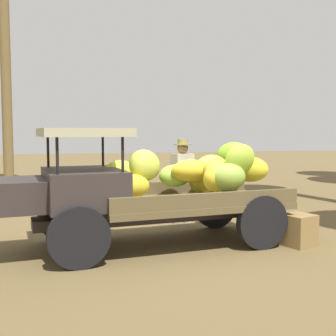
% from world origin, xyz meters
% --- Properties ---
extents(ground_plane, '(60.00, 60.00, 0.00)m').
position_xyz_m(ground_plane, '(0.00, 0.00, 0.00)').
color(ground_plane, brown).
extents(truck, '(4.58, 2.17, 1.86)m').
position_xyz_m(truck, '(-0.03, 0.30, 0.95)').
color(truck, '#342B29').
rests_on(truck, ground).
extents(farmer, '(0.55, 0.51, 1.67)m').
position_xyz_m(farmer, '(-1.05, -1.20, 0.95)').
color(farmer, '#BBB7AC').
rests_on(farmer, ground).
extents(wooden_crate, '(0.58, 0.57, 0.50)m').
position_xyz_m(wooden_crate, '(-2.37, 0.90, 0.25)').
color(wooden_crate, olive).
rests_on(wooden_crate, ground).
extents(loose_banana_bunch, '(0.72, 0.66, 0.30)m').
position_xyz_m(loose_banana_bunch, '(-1.89, -2.12, 0.15)').
color(loose_banana_bunch, gold).
rests_on(loose_banana_bunch, ground).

